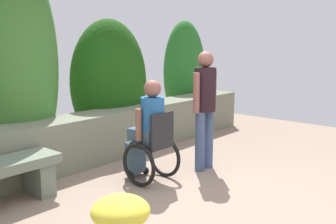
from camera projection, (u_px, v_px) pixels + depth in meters
ground_plane at (193, 200)px, 4.49m from camera, size 10.03×10.03×0.00m
stone_retaining_wall at (82, 140)px, 5.76m from camera, size 7.56×0.60×0.73m
hedge_backdrop at (38, 75)px, 5.79m from camera, size 7.42×1.16×3.06m
person_in_wheelchair at (150, 134)px, 5.01m from camera, size 0.53×0.66×1.33m
person_standing_companion at (205, 103)px, 5.42m from camera, size 0.49×0.30×1.67m
flower_pot_purple_near at (121, 216)px, 3.43m from camera, size 0.52×0.52×0.47m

